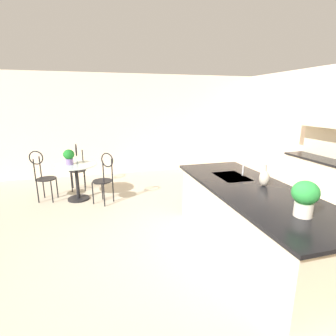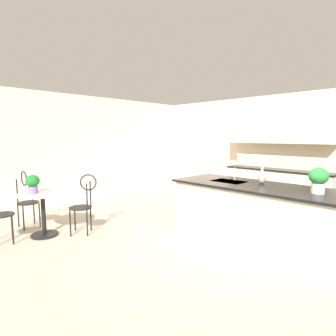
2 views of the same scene
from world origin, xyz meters
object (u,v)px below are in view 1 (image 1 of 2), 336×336
chair_toward_desk (104,176)px  chair_near_window (43,173)px  potted_plant_counter_far (305,196)px  potted_plant_on_table (69,156)px  bistro_table (77,179)px  vase_on_counter (264,178)px  chair_by_island (77,165)px

chair_toward_desk → chair_near_window: bearing=-113.3°
chair_toward_desk → potted_plant_counter_far: (3.16, 1.76, 0.55)m
chair_toward_desk → potted_plant_on_table: 0.87m
bistro_table → vase_on_counter: (2.64, 2.51, 0.58)m
potted_plant_on_table → chair_near_window: bearing=-96.5°
chair_near_window → potted_plant_on_table: (0.06, 0.53, 0.34)m
chair_near_window → potted_plant_counter_far: size_ratio=2.95×
chair_by_island → chair_near_window: bearing=-47.2°
chair_by_island → chair_toward_desk: 1.23m
chair_near_window → potted_plant_counter_far: 4.75m
chair_toward_desk → potted_plant_counter_far: size_ratio=2.95×
chair_toward_desk → vase_on_counter: 3.03m
chair_near_window → vase_on_counter: (2.77, 3.16, 0.46)m
bistro_table → chair_near_window: size_ratio=0.77×
chair_toward_desk → potted_plant_on_table: size_ratio=3.36×
bistro_table → chair_toward_desk: bearing=54.9°
chair_by_island → bistro_table: bearing=1.9°
bistro_table → potted_plant_counter_far: bearing=33.0°
vase_on_counter → bistro_table: bearing=-136.5°
bistro_table → potted_plant_counter_far: (3.54, 2.30, 0.68)m
chair_by_island → potted_plant_on_table: (0.65, -0.10, 0.34)m
bistro_table → chair_toward_desk: 0.67m
chair_toward_desk → vase_on_counter: vase_on_counter is taller
chair_near_window → vase_on_counter: 4.23m
chair_by_island → potted_plant_on_table: potted_plant_on_table is taller
bistro_table → chair_near_window: (-0.13, -0.65, 0.13)m
bistro_table → potted_plant_counter_far: 4.27m
potted_plant_counter_far → vase_on_counter: potted_plant_counter_far is taller
bistro_table → chair_near_window: bearing=-101.6°
chair_by_island → chair_toward_desk: size_ratio=1.00×
potted_plant_on_table → potted_plant_counter_far: potted_plant_counter_far is taller
chair_near_window → bistro_table: bearing=78.4°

